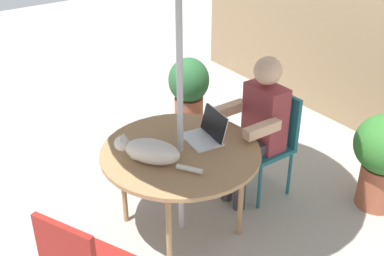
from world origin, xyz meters
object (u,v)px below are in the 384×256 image
Objects in this scene: laptop at (208,131)px; potted_plant_by_chair at (189,91)px; cat at (149,151)px; person_seated at (258,122)px; chair_occupied at (271,135)px; patio_table at (181,156)px.

potted_plant_by_chair is (-1.21, 0.68, -0.30)m from laptop.
cat is at bearing -44.30° from potted_plant_by_chair.
laptop is (-0.02, -0.49, 0.07)m from person_seated.
person_seated is (-0.00, -0.16, 0.17)m from chair_occupied.
chair_occupied is at bearing 90.00° from person_seated.
cat is at bearing -90.18° from chair_occupied.
laptop reaches higher than chair_occupied.
person_seated is 3.74× the size of laptop.
patio_table is 1.43× the size of potted_plant_by_chair.
person_seated is 2.15× the size of cat.
potted_plant_by_chair is at bearing 171.02° from person_seated.
person_seated reaches higher than laptop.
cat is (-0.00, -1.00, 0.09)m from person_seated.
patio_table is 0.29m from cat.
cat is at bearing -90.82° from patio_table.
chair_occupied is 1.11× the size of potted_plant_by_chair.
laptop is (-0.02, -0.65, 0.24)m from chair_occupied.
cat reaches higher than potted_plant_by_chair.
chair_occupied is at bearing 89.82° from cat.
person_seated is at bearing -90.00° from chair_occupied.
patio_table is at bearing -85.87° from laptop.
patio_table is at bearing -90.00° from person_seated.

